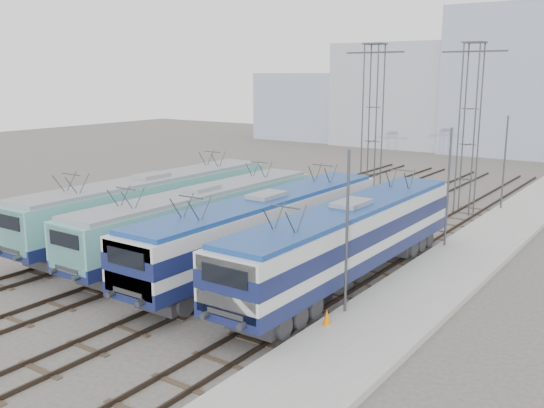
% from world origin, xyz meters
% --- Properties ---
extents(ground, '(160.00, 160.00, 0.00)m').
position_xyz_m(ground, '(0.00, 0.00, 0.00)').
color(ground, '#514C47').
extents(platform, '(4.00, 70.00, 0.30)m').
position_xyz_m(platform, '(10.20, 8.00, 0.15)').
color(platform, '#9E9E99').
rests_on(platform, ground).
extents(locomotive_far_left, '(2.98, 18.83, 3.54)m').
position_xyz_m(locomotive_far_left, '(-6.75, 5.88, 2.34)').
color(locomotive_far_left, '#131B48').
rests_on(locomotive_far_left, ground).
extents(locomotive_center_left, '(2.84, 17.90, 3.37)m').
position_xyz_m(locomotive_center_left, '(-2.25, 5.31, 2.23)').
color(locomotive_center_left, '#131B48').
rests_on(locomotive_center_left, ground).
extents(locomotive_center_right, '(2.95, 18.67, 3.51)m').
position_xyz_m(locomotive_center_right, '(2.25, 5.18, 2.38)').
color(locomotive_center_right, '#131B48').
rests_on(locomotive_center_right, ground).
extents(locomotive_far_right, '(2.98, 18.85, 3.54)m').
position_xyz_m(locomotive_far_right, '(6.75, 5.74, 2.40)').
color(locomotive_far_right, '#131B48').
rests_on(locomotive_far_right, ground).
extents(catenary_tower_west, '(4.50, 1.20, 12.00)m').
position_xyz_m(catenary_tower_west, '(0.00, 22.00, 6.64)').
color(catenary_tower_west, '#3F4247').
rests_on(catenary_tower_west, ground).
extents(catenary_tower_east, '(4.50, 1.20, 12.00)m').
position_xyz_m(catenary_tower_east, '(6.50, 24.00, 6.64)').
color(catenary_tower_east, '#3F4247').
rests_on(catenary_tower_east, ground).
extents(mast_front, '(0.12, 0.12, 7.00)m').
position_xyz_m(mast_front, '(8.60, 2.00, 3.50)').
color(mast_front, '#3F4247').
rests_on(mast_front, ground).
extents(mast_mid, '(0.12, 0.12, 7.00)m').
position_xyz_m(mast_mid, '(8.60, 14.00, 3.50)').
color(mast_mid, '#3F4247').
rests_on(mast_mid, ground).
extents(mast_rear, '(0.12, 0.12, 7.00)m').
position_xyz_m(mast_rear, '(8.60, 26.00, 3.50)').
color(mast_rear, '#3F4247').
rests_on(mast_rear, ground).
extents(safety_cone, '(0.31, 0.31, 0.61)m').
position_xyz_m(safety_cone, '(8.68, 0.36, 0.61)').
color(safety_cone, '#F46F00').
rests_on(safety_cone, platform).
extents(building_west, '(18.00, 12.00, 14.00)m').
position_xyz_m(building_west, '(-14.00, 62.00, 7.00)').
color(building_west, '#989EAA').
rests_on(building_west, ground).
extents(building_far_west, '(14.00, 10.00, 10.00)m').
position_xyz_m(building_far_west, '(-30.00, 62.00, 5.00)').
color(building_far_west, '#8B97AC').
rests_on(building_far_west, ground).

